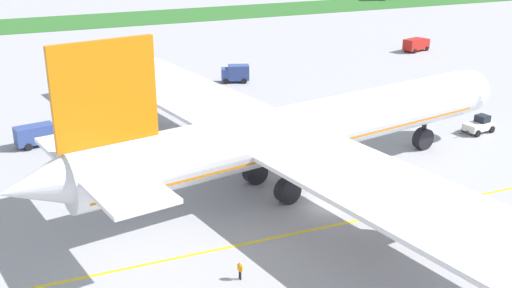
{
  "coord_description": "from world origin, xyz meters",
  "views": [
    {
      "loc": [
        -27.73,
        -48.76,
        27.43
      ],
      "look_at": [
        -3.31,
        9.4,
        3.85
      ],
      "focal_mm": 43.94,
      "sensor_mm": 36.0,
      "label": 1
    }
  ],
  "objects_px": {
    "airliner_foreground": "(295,132)",
    "pushback_tug": "(479,125)",
    "ground_crew_wingwalker_port": "(240,269)",
    "service_truck_baggage_loader": "(236,73)",
    "service_truck_catering_van": "(40,134)",
    "service_truck_fuel_bowser": "(416,44)"
  },
  "relations": [
    {
      "from": "service_truck_fuel_bowser",
      "to": "service_truck_catering_van",
      "type": "bearing_deg",
      "value": -159.99
    },
    {
      "from": "airliner_foreground",
      "to": "service_truck_fuel_bowser",
      "type": "xyz_separation_m",
      "value": [
        53.13,
        51.21,
        -4.54
      ]
    },
    {
      "from": "service_truck_catering_van",
      "to": "pushback_tug",
      "type": "bearing_deg",
      "value": -17.93
    },
    {
      "from": "airliner_foreground",
      "to": "ground_crew_wingwalker_port",
      "type": "xyz_separation_m",
      "value": [
        -11.85,
        -14.53,
        -5.08
      ]
    },
    {
      "from": "pushback_tug",
      "to": "ground_crew_wingwalker_port",
      "type": "xyz_separation_m",
      "value": [
        -41.77,
        -20.47,
        -0.09
      ]
    },
    {
      "from": "service_truck_fuel_bowser",
      "to": "service_truck_catering_van",
      "type": "height_order",
      "value": "service_truck_catering_van"
    },
    {
      "from": "ground_crew_wingwalker_port",
      "to": "service_truck_fuel_bowser",
      "type": "distance_m",
      "value": 92.44
    },
    {
      "from": "ground_crew_wingwalker_port",
      "to": "service_truck_catering_van",
      "type": "relative_size",
      "value": 0.24
    },
    {
      "from": "service_truck_fuel_bowser",
      "to": "pushback_tug",
      "type": "bearing_deg",
      "value": -117.15
    },
    {
      "from": "airliner_foreground",
      "to": "service_truck_fuel_bowser",
      "type": "distance_m",
      "value": 73.93
    },
    {
      "from": "ground_crew_wingwalker_port",
      "to": "service_truck_baggage_loader",
      "type": "height_order",
      "value": "service_truck_baggage_loader"
    },
    {
      "from": "service_truck_baggage_loader",
      "to": "service_truck_fuel_bowser",
      "type": "distance_m",
      "value": 44.43
    },
    {
      "from": "service_truck_catering_van",
      "to": "airliner_foreground",
      "type": "bearing_deg",
      "value": -44.57
    },
    {
      "from": "pushback_tug",
      "to": "service_truck_baggage_loader",
      "type": "xyz_separation_m",
      "value": [
        -20.31,
        36.36,
        0.56
      ]
    },
    {
      "from": "service_truck_fuel_bowser",
      "to": "service_truck_catering_van",
      "type": "relative_size",
      "value": 1.01
    },
    {
      "from": "service_truck_baggage_loader",
      "to": "airliner_foreground",
      "type": "bearing_deg",
      "value": -102.8
    },
    {
      "from": "ground_crew_wingwalker_port",
      "to": "service_truck_fuel_bowser",
      "type": "height_order",
      "value": "service_truck_fuel_bowser"
    },
    {
      "from": "ground_crew_wingwalker_port",
      "to": "airliner_foreground",
      "type": "bearing_deg",
      "value": 50.8
    },
    {
      "from": "airliner_foreground",
      "to": "pushback_tug",
      "type": "xyz_separation_m",
      "value": [
        29.92,
        5.94,
        -4.99
      ]
    },
    {
      "from": "airliner_foreground",
      "to": "service_truck_baggage_loader",
      "type": "height_order",
      "value": "airliner_foreground"
    },
    {
      "from": "pushback_tug",
      "to": "service_truck_catering_van",
      "type": "distance_m",
      "value": 56.27
    },
    {
      "from": "service_truck_fuel_bowser",
      "to": "ground_crew_wingwalker_port",
      "type": "bearing_deg",
      "value": -134.67
    }
  ]
}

